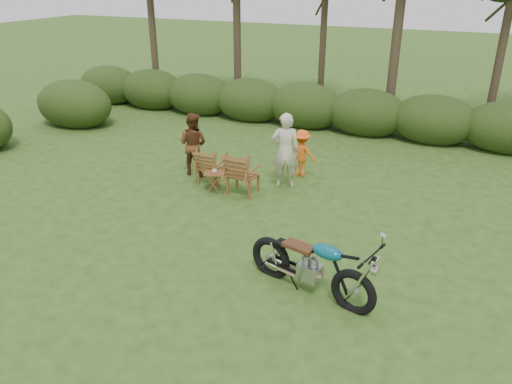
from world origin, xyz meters
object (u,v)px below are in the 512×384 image
at_px(adult_a, 284,186).
at_px(lawn_chair_right, 243,193).
at_px(motorcycle, 309,290).
at_px(cup, 214,171).
at_px(child, 301,175).
at_px(lawn_chair_left, 211,182).
at_px(adult_b, 195,173).
at_px(side_table, 214,182).

bearing_deg(adult_a, lawn_chair_right, 24.47).
relative_size(motorcycle, cup, 18.52).
height_order(cup, adult_a, adult_a).
relative_size(motorcycle, child, 1.84).
bearing_deg(adult_a, motorcycle, 96.09).
relative_size(lawn_chair_left, adult_b, 0.56).
xyz_separation_m(adult_a, adult_b, (-2.38, -0.15, 0.00)).
bearing_deg(adult_a, side_table, 13.37).
distance_m(motorcycle, cup, 4.32).
xyz_separation_m(cup, adult_b, (-1.03, 0.81, -0.52)).
bearing_deg(motorcycle, cup, 153.72).
relative_size(lawn_chair_right, cup, 8.72).
height_order(lawn_chair_left, side_table, side_table).
height_order(motorcycle, side_table, motorcycle).
height_order(lawn_chair_left, cup, cup).
distance_m(cup, child, 2.37).
bearing_deg(child, adult_a, 85.39).
relative_size(adult_a, child, 1.52).
bearing_deg(side_table, child, 48.98).
bearing_deg(cup, adult_a, 35.32).
relative_size(adult_b, child, 1.32).
bearing_deg(child, adult_b, 25.54).
distance_m(lawn_chair_right, side_table, 0.72).
bearing_deg(lawn_chair_right, side_table, 17.46).
bearing_deg(lawn_chair_right, motorcycle, 131.75).
height_order(cup, adult_b, adult_b).
distance_m(lawn_chair_left, adult_a, 1.78).
height_order(adult_b, child, adult_b).
xyz_separation_m(motorcycle, cup, (-3.24, 2.82, 0.52)).
bearing_deg(motorcycle, lawn_chair_right, 145.55).
xyz_separation_m(adult_a, child, (0.13, 0.82, 0.00)).
distance_m(adult_a, adult_b, 2.39).
bearing_deg(side_table, lawn_chair_right, 16.51).
bearing_deg(cup, side_table, 139.93).
bearing_deg(lawn_chair_left, cup, 122.34).
xyz_separation_m(lawn_chair_left, side_table, (0.33, -0.43, 0.23)).
bearing_deg(cup, lawn_chair_right, 19.89).
bearing_deg(lawn_chair_left, adult_b, -32.87).
distance_m(lawn_chair_right, lawn_chair_left, 1.00).
distance_m(side_table, cup, 0.29).
xyz_separation_m(cup, adult_a, (1.35, 0.96, -0.52)).
bearing_deg(adult_b, side_table, 140.21).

